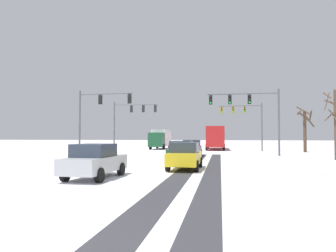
# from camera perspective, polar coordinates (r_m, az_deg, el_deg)

# --- Properties ---
(wheel_track_left_lane) EXTENTS (1.03, 30.36, 0.01)m
(wheel_track_left_lane) POSITION_cam_1_polar(r_m,az_deg,el_deg) (18.72, 3.68, -7.98)
(wheel_track_left_lane) COLOR #38383D
(wheel_track_left_lane) RESTS_ON ground
(wheel_track_right_lane) EXTENTS (0.90, 30.36, 0.01)m
(wheel_track_right_lane) POSITION_cam_1_polar(r_m,az_deg,el_deg) (18.62, 8.45, -7.99)
(wheel_track_right_lane) COLOR #38383D
(wheel_track_right_lane) RESTS_ON ground
(traffic_signal_far_left) EXTENTS (5.83, 0.62, 6.50)m
(traffic_signal_far_left) POSITION_cam_1_polar(r_m,az_deg,el_deg) (40.20, -6.83, 2.08)
(traffic_signal_far_left) COLOR #56565B
(traffic_signal_far_left) RESTS_ON ground
(traffic_signal_far_right) EXTENTS (5.68, 0.45, 6.50)m
(traffic_signal_far_right) POSITION_cam_1_polar(r_m,az_deg,el_deg) (42.47, 14.10, 1.90)
(traffic_signal_far_right) COLOR #56565B
(traffic_signal_far_right) RESTS_ON ground
(traffic_signal_near_left) EXTENTS (5.58, 0.58, 6.50)m
(traffic_signal_near_left) POSITION_cam_1_polar(r_m,az_deg,el_deg) (30.70, -12.99, 3.06)
(traffic_signal_near_left) COLOR #56565B
(traffic_signal_near_left) RESTS_ON ground
(traffic_signal_near_right) EXTENTS (6.84, 0.42, 6.50)m
(traffic_signal_near_right) POSITION_cam_1_polar(r_m,az_deg,el_deg) (30.52, 14.91, 3.47)
(traffic_signal_near_right) COLOR #56565B
(traffic_signal_near_right) RESTS_ON ground
(car_grey_lead) EXTENTS (1.87, 4.12, 1.62)m
(car_grey_lead) POSITION_cam_1_polar(r_m,az_deg,el_deg) (30.24, 4.48, -4.13)
(car_grey_lead) COLOR slate
(car_grey_lead) RESTS_ON ground
(car_dark_green_second) EXTENTS (1.94, 4.15, 1.62)m
(car_dark_green_second) POSITION_cam_1_polar(r_m,az_deg,el_deg) (23.31, 2.64, -4.78)
(car_dark_green_second) COLOR #194C2D
(car_dark_green_second) RESTS_ON ground
(car_yellow_cab_third) EXTENTS (1.88, 4.13, 1.62)m
(car_yellow_cab_third) POSITION_cam_1_polar(r_m,az_deg,el_deg) (18.38, 3.16, -5.55)
(car_yellow_cab_third) COLOR yellow
(car_yellow_cab_third) RESTS_ON ground
(car_silver_fourth) EXTENTS (1.97, 4.17, 1.62)m
(car_silver_fourth) POSITION_cam_1_polar(r_m,az_deg,el_deg) (14.88, -13.48, -6.35)
(car_silver_fourth) COLOR #B7BABF
(car_silver_fourth) RESTS_ON ground
(bus_oncoming) EXTENTS (2.74, 11.02, 3.38)m
(bus_oncoming) POSITION_cam_1_polar(r_m,az_deg,el_deg) (46.95, 8.83, -1.90)
(bus_oncoming) COLOR #B21E1E
(bus_oncoming) RESTS_ON ground
(box_truck_delivery) EXTENTS (2.40, 7.44, 3.02)m
(box_truck_delivery) POSITION_cam_1_polar(r_m,az_deg,el_deg) (48.27, -1.45, -2.34)
(box_truck_delivery) COLOR #194C2D
(box_truck_delivery) RESTS_ON ground
(bare_tree_sidewalk_mid) EXTENTS (1.64, 1.95, 5.78)m
(bare_tree_sidewalk_mid) POSITION_cam_1_polar(r_m,az_deg,el_deg) (28.26, 28.69, 0.75)
(bare_tree_sidewalk_mid) COLOR brown
(bare_tree_sidewalk_mid) RESTS_ON ground
(bare_tree_sidewalk_far) EXTENTS (2.21, 2.07, 5.69)m
(bare_tree_sidewalk_far) POSITION_cam_1_polar(r_m,az_deg,el_deg) (41.51, 24.20, -0.23)
(bare_tree_sidewalk_far) COLOR #4C3828
(bare_tree_sidewalk_far) RESTS_ON ground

